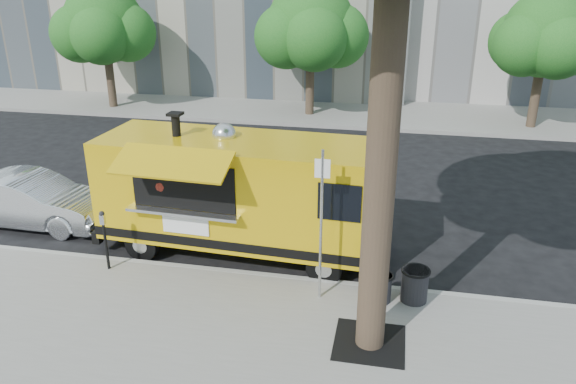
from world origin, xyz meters
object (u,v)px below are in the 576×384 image
at_px(trash_bin_right, 415,284).
at_px(far_tree_c, 546,34).
at_px(food_truck, 238,192).
at_px(sedan, 32,200).
at_px(trash_bin_left, 380,287).
at_px(sign_post, 321,217).
at_px(parking_meter, 104,233).
at_px(far_tree_b, 311,26).
at_px(far_tree_a, 104,24).

bearing_deg(trash_bin_right, far_tree_c, 71.22).
bearing_deg(food_truck, far_tree_c, 58.07).
bearing_deg(sedan, trash_bin_left, -102.00).
xyz_separation_m(sign_post, food_truck, (-2.10, 1.72, -0.36)).
height_order(sign_post, food_truck, food_truck).
xyz_separation_m(far_tree_c, food_truck, (-8.55, -12.23, -2.23)).
xyz_separation_m(trash_bin_left, trash_bin_right, (0.65, 0.15, 0.05)).
distance_m(sign_post, parking_meter, 4.64).
relative_size(sedan, trash_bin_right, 6.06).
height_order(food_truck, sedan, food_truck).
relative_size(sedan, trash_bin_left, 7.11).
distance_m(far_tree_c, sign_post, 15.48).
height_order(trash_bin_left, trash_bin_right, trash_bin_right).
relative_size(food_truck, trash_bin_left, 11.54).
bearing_deg(parking_meter, food_truck, 31.89).
bearing_deg(food_truck, trash_bin_left, -23.43).
bearing_deg(trash_bin_left, food_truck, 153.52).
bearing_deg(far_tree_b, far_tree_c, -1.91).
bearing_deg(far_tree_b, sedan, -112.71).
xyz_separation_m(far_tree_a, food_truck, (9.45, -12.13, -2.29)).
height_order(sign_post, trash_bin_left, sign_post).
xyz_separation_m(far_tree_a, far_tree_b, (9.00, 0.40, 0.06)).
relative_size(parking_meter, sedan, 0.33).
bearing_deg(trash_bin_left, far_tree_b, 104.64).
distance_m(far_tree_a, trash_bin_left, 19.00).
distance_m(sign_post, food_truck, 2.74).
distance_m(far_tree_a, sign_post, 18.14).
bearing_deg(sedan, trash_bin_right, -100.29).
bearing_deg(sign_post, food_truck, 140.67).
bearing_deg(trash_bin_right, parking_meter, -179.55).
bearing_deg(far_tree_a, trash_bin_right, -45.55).
bearing_deg(parking_meter, far_tree_a, 117.15).
xyz_separation_m(far_tree_c, trash_bin_right, (-4.66, -13.70, -3.21)).
height_order(far_tree_c, trash_bin_right, far_tree_c).
relative_size(sign_post, trash_bin_right, 4.52).
height_order(far_tree_a, far_tree_c, far_tree_a).
bearing_deg(trash_bin_left, far_tree_c, 69.04).
distance_m(far_tree_c, sedan, 18.63).
bearing_deg(far_tree_b, parking_meter, -98.10).
relative_size(far_tree_b, parking_meter, 4.12).
bearing_deg(far_tree_a, far_tree_c, 0.32).
xyz_separation_m(far_tree_a, parking_meter, (7.00, -13.65, -2.79)).
height_order(parking_meter, trash_bin_left, parking_meter).
distance_m(sign_post, trash_bin_right, 2.25).
height_order(far_tree_b, sign_post, far_tree_b).
height_order(food_truck, trash_bin_right, food_truck).
height_order(far_tree_b, far_tree_c, far_tree_b).
bearing_deg(far_tree_c, parking_meter, -128.66).
relative_size(far_tree_a, far_tree_b, 0.97).
relative_size(far_tree_c, parking_meter, 3.90).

